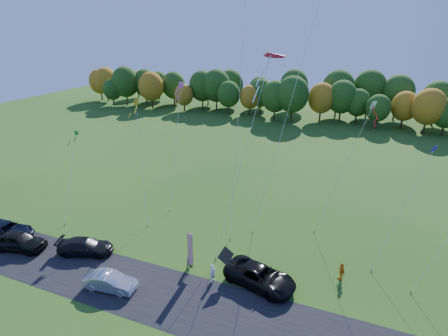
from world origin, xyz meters
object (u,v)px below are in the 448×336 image
at_px(black_suv, 260,276).
at_px(feather_flag, 190,249).
at_px(person_east, 341,271).
at_px(silver_sedan, 110,282).

relative_size(black_suv, feather_flag, 1.46).
bearing_deg(person_east, black_suv, -95.71).
height_order(silver_sedan, feather_flag, feather_flag).
bearing_deg(silver_sedan, feather_flag, -59.22).
relative_size(black_suv, person_east, 3.72).
distance_m(black_suv, silver_sedan, 11.83).
distance_m(person_east, feather_flag, 12.45).
height_order(black_suv, silver_sedan, black_suv).
bearing_deg(feather_flag, person_east, 18.38).
distance_m(silver_sedan, feather_flag, 6.68).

